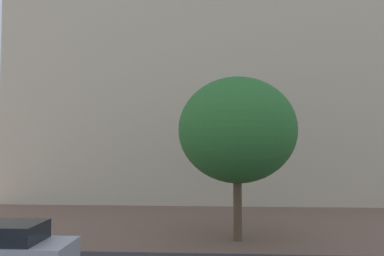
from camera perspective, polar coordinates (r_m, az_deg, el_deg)
The scene contains 3 objects.
landmark_building at distance 29.09m, azimuth 2.58°, elevation 12.65°, with size 27.06×10.48×37.06m.
car_silver at distance 12.94m, azimuth -26.90°, elevation -16.00°, with size 4.12×1.92×1.44m.
tree_curb_far at distance 15.00m, azimuth 6.88°, elevation -0.32°, with size 4.68×4.68×6.45m.
Camera 1 is at (0.48, -2.08, 3.75)m, focal length 35.11 mm.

